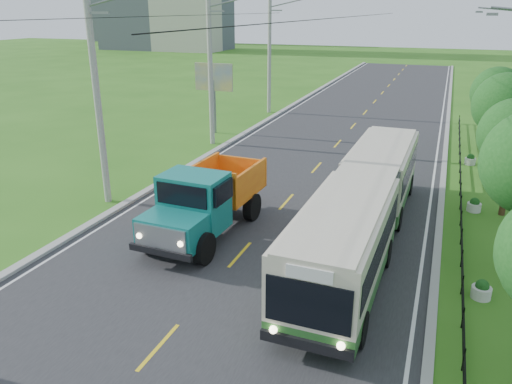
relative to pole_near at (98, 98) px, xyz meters
The scene contains 20 objects.
ground 13.24m from the pole_near, 47.45° to the right, with size 240.00×240.00×0.00m, color #2D6618.
road 14.67m from the pole_near, 53.09° to the left, with size 14.00×120.00×0.02m, color #28282B.
curb_left 12.14m from the pole_near, 84.48° to the left, with size 0.40×120.00×0.15m, color #9E9E99.
curb_right 19.60m from the pole_near, 35.52° to the left, with size 0.30×120.00×0.10m, color #9E9E99.
edge_line_left 12.22m from the pole_near, 81.66° to the left, with size 0.12×120.00×0.00m, color silver.
edge_line_right 19.21m from the pole_near, 36.41° to the left, with size 0.12×120.00×0.00m, color silver.
centre_dash 13.23m from the pole_near, 47.45° to the right, with size 0.12×2.20×0.00m, color yellow.
railing_right 17.68m from the pole_near, 17.09° to the left, with size 0.04×40.00×0.60m, color black.
pole_near is the anchor object (origin of this frame).
pole_mid 12.00m from the pole_near, 90.00° to the left, with size 3.51×0.32×10.00m.
pole_far 24.00m from the pole_near, 90.00° to the left, with size 3.51×0.32×10.00m.
tree_fifth 21.31m from the pole_near, 31.59° to the left, with size 3.48×3.52×5.80m.
tree_back 24.98m from the pole_near, 43.41° to the left, with size 3.30×3.36×5.50m.
streetlight_far 26.80m from the pole_near, 45.14° to the left, with size 3.02×0.20×9.07m.
planter_near 17.79m from the pole_near, 10.09° to the right, with size 0.64×0.64×0.67m.
planter_mid 18.23m from the pole_near, 16.52° to the left, with size 0.64×0.64×0.67m.
planter_far 21.83m from the pole_near, 37.63° to the left, with size 0.64×0.64×0.67m.
billboard_left 15.10m from the pole_near, 94.72° to the left, with size 3.00×0.20×5.20m.
bus 12.93m from the pole_near, ahead, with size 2.89×15.85×3.05m.
dump_truck 7.28m from the pole_near, 14.99° to the right, with size 2.98×7.06×2.92m.
Camera 1 is at (6.71, -9.94, 8.99)m, focal length 35.00 mm.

